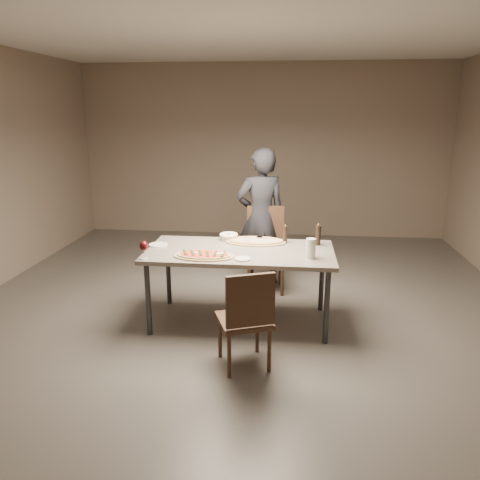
# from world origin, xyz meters

# --- Properties ---
(room) EXTENTS (7.00, 7.00, 7.00)m
(room) POSITION_xyz_m (0.00, 0.00, 1.40)
(room) COLOR #5C5650
(room) RESTS_ON ground
(dining_table) EXTENTS (1.80, 0.90, 0.75)m
(dining_table) POSITION_xyz_m (0.00, 0.00, 0.69)
(dining_table) COLOR gray
(dining_table) RESTS_ON ground
(zucchini_pizza) EXTENTS (0.56, 0.31, 0.05)m
(zucchini_pizza) POSITION_xyz_m (-0.30, -0.26, 0.77)
(zucchini_pizza) COLOR tan
(zucchini_pizza) RESTS_ON dining_table
(ham_pizza) EXTENTS (0.62, 0.34, 0.04)m
(ham_pizza) POSITION_xyz_m (0.13, 0.28, 0.77)
(ham_pizza) COLOR tan
(ham_pizza) RESTS_ON dining_table
(bread_basket) EXTENTS (0.19, 0.19, 0.07)m
(bread_basket) POSITION_xyz_m (-0.16, 0.35, 0.79)
(bread_basket) COLOR beige
(bread_basket) RESTS_ON dining_table
(oil_dish) EXTENTS (0.14, 0.14, 0.02)m
(oil_dish) POSITION_xyz_m (0.06, -0.31, 0.76)
(oil_dish) COLOR white
(oil_dish) RESTS_ON dining_table
(pepper_mill_left) EXTENTS (0.05, 0.05, 0.18)m
(pepper_mill_left) POSITION_xyz_m (0.43, 0.32, 0.84)
(pepper_mill_left) COLOR black
(pepper_mill_left) RESTS_ON dining_table
(pepper_mill_right) EXTENTS (0.06, 0.06, 0.22)m
(pepper_mill_right) POSITION_xyz_m (0.76, 0.26, 0.85)
(pepper_mill_right) COLOR black
(pepper_mill_right) RESTS_ON dining_table
(carafe) EXTENTS (0.09, 0.09, 0.18)m
(carafe) POSITION_xyz_m (0.67, -0.19, 0.84)
(carafe) COLOR silver
(carafe) RESTS_ON dining_table
(wine_glass) EXTENTS (0.08, 0.08, 0.17)m
(wine_glass) POSITION_xyz_m (-0.83, -0.38, 0.87)
(wine_glass) COLOR silver
(wine_glass) RESTS_ON dining_table
(side_plate) EXTENTS (0.18, 0.18, 0.01)m
(side_plate) POSITION_xyz_m (-0.83, 0.07, 0.76)
(side_plate) COLOR white
(side_plate) RESTS_ON dining_table
(chair_near) EXTENTS (0.52, 0.52, 0.86)m
(chair_near) POSITION_xyz_m (0.15, -0.89, 0.48)
(chair_near) COLOR #402A1B
(chair_near) RESTS_ON ground
(chair_far) EXTENTS (0.49, 0.49, 0.97)m
(chair_far) POSITION_xyz_m (0.19, 0.99, 0.54)
(chair_far) COLOR #402A1B
(chair_far) RESTS_ON ground
(diner) EXTENTS (0.70, 0.57, 1.64)m
(diner) POSITION_xyz_m (0.13, 1.13, 0.82)
(diner) COLOR black
(diner) RESTS_ON ground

